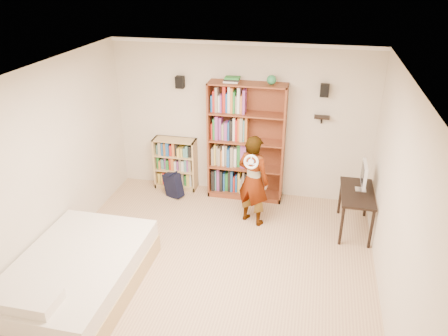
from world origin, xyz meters
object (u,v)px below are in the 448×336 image
Objects in this scene: daybed at (76,272)px; person at (253,180)px; low_bookshelf at (176,164)px; tall_bookshelf at (246,143)px; computer_desk at (355,211)px.

daybed is 2.91m from person.
low_bookshelf reaches higher than daybed.
daybed is (-1.65, -2.98, -0.71)m from tall_bookshelf.
computer_desk is (1.86, -0.72, -0.70)m from tall_bookshelf.
computer_desk is 4.17m from daybed.
person is (1.57, -0.87, 0.27)m from low_bookshelf.
computer_desk is 1.65m from person.
person is at bearing -72.68° from tall_bookshelf.
computer_desk is (3.17, -0.77, -0.15)m from low_bookshelf.
tall_bookshelf is at bearing 158.71° from computer_desk.
daybed is at bearing -118.91° from tall_bookshelf.
tall_bookshelf is 1.38× the size of person.
low_bookshelf is 0.44× the size of daybed.
daybed is at bearing -147.18° from computer_desk.
person reaches higher than computer_desk.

